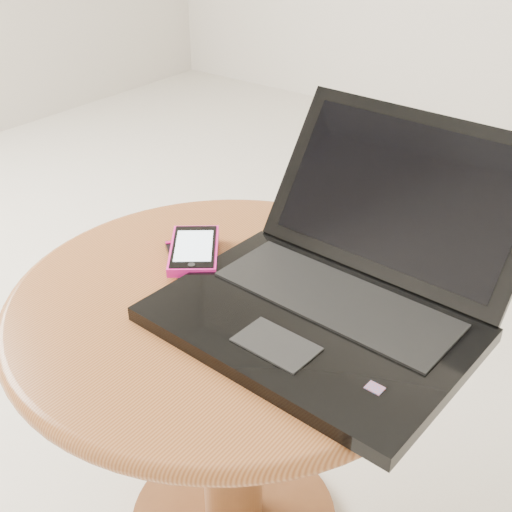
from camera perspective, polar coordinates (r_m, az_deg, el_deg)
The scene contains 4 objects.
table at distance 0.94m, azimuth -2.29°, elevation -8.51°, with size 0.60×0.60×0.48m.
laptop at distance 0.84m, azimuth 7.13°, elevation -2.43°, with size 0.39×0.41×0.21m.
phone_black at distance 0.95m, azimuth -5.53°, elevation -0.37°, with size 0.13×0.12×0.01m.
phone_pink at distance 0.95m, azimuth -5.38°, elevation 0.53°, with size 0.13×0.14×0.02m.
Camera 1 is at (0.43, -0.65, 0.97)m, focal length 46.25 mm.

